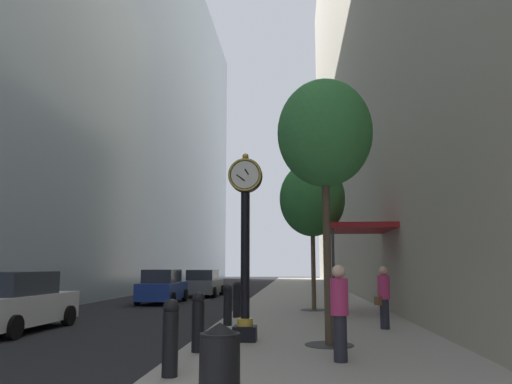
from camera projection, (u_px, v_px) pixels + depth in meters
name	position (u px, v px, depth m)	size (l,w,h in m)	color
ground_plane	(256.00, 296.00, 30.83)	(110.00, 110.00, 0.00)	black
sidewalk_right	(304.00, 293.00, 33.56)	(6.14, 80.00, 0.14)	#9E998E
building_block_left	(95.00, 65.00, 37.34)	(9.00, 80.00, 34.23)	#93A8B7
building_block_right	(403.00, 11.00, 36.04)	(9.00, 80.00, 41.17)	#A89E89
street_clock	(245.00, 235.00, 11.94)	(0.84, 0.55, 4.57)	black
bollard_nearest	(170.00, 336.00, 7.95)	(0.27, 0.27, 1.23)	black
bollard_second	(198.00, 320.00, 10.20)	(0.27, 0.27, 1.23)	black
bollard_fourth	(228.00, 303.00, 14.70)	(0.27, 0.27, 1.23)	black
bollard_fifth	(237.00, 298.00, 16.96)	(0.27, 0.27, 1.23)	black
bollard_sixth	(244.00, 295.00, 19.21)	(0.27, 0.27, 1.23)	black
street_tree_near	(325.00, 134.00, 11.69)	(2.26, 2.26, 6.22)	#333335
street_tree_mid_near	(312.00, 199.00, 20.29)	(2.71, 2.71, 6.09)	#333335
trash_bin	(220.00, 364.00, 6.18)	(0.53, 0.53, 1.05)	black
pedestrian_walking	(384.00, 296.00, 13.90)	(0.52, 0.47, 1.75)	#23232D
pedestrian_by_clock	(339.00, 309.00, 9.20)	(0.48, 0.48, 1.79)	#23232D
storefront_awning	(357.00, 230.00, 18.84)	(2.40, 3.60, 3.30)	maroon
car_blue_near	(163.00, 287.00, 25.13)	(2.01, 4.49, 1.72)	navy
car_white_mid	(14.00, 303.00, 14.31)	(2.12, 4.47, 1.74)	silver
car_grey_far	(203.00, 283.00, 30.63)	(2.12, 4.30, 1.66)	slate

